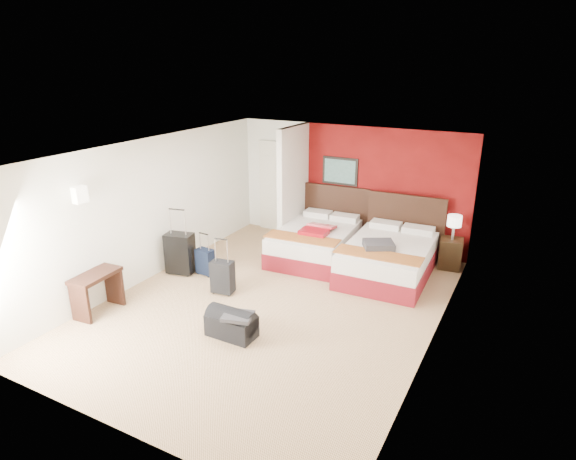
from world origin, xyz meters
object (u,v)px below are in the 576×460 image
Objects in this scene: bed_right at (388,260)px; table_lamp at (454,228)px; bed_left at (315,243)px; suitcase_charcoal at (223,278)px; suitcase_navy at (205,263)px; suitcase_black at (180,255)px; duffel_bag at (232,325)px; red_suitcase_open at (318,229)px; desk at (98,293)px; nightstand at (451,253)px.

table_lamp is (0.95, 0.91, 0.50)m from bed_right.
suitcase_charcoal is at bearing -112.00° from bed_left.
table_lamp is at bearing 37.06° from suitcase_navy.
suitcase_black is 2.47m from duffel_bag.
table_lamp reaches higher than suitcase_charcoal.
table_lamp is at bearing 16.94° from red_suitcase_open.
duffel_bag is at bearing 5.89° from desk.
nightstand is at bearing 33.58° from suitcase_charcoal.
bed_right is (1.53, -0.16, 0.01)m from bed_left.
bed_left is at bearing 171.99° from bed_right.
desk is at bearing -141.10° from suitcase_charcoal.
duffel_bag is (0.18, -3.21, -0.12)m from bed_left.
red_suitcase_open is 1.03× the size of duffel_bag.
red_suitcase_open is 1.57× the size of suitcase_navy.
nightstand is at bearing 41.86° from bed_right.
desk reaches higher than suitcase_navy.
bed_right is 4.97m from desk.
desk reaches higher than nightstand.
red_suitcase_open reaches higher than suitcase_charcoal.
duffel_bag is at bearing -58.48° from suitcase_charcoal.
bed_right is at bearing -136.14° from table_lamp.
desk is at bearing -138.05° from bed_right.
suitcase_black is at bearing 147.22° from duffel_bag.
red_suitcase_open reaches higher than nightstand.
suitcase_charcoal is at bearing 43.30° from desk.
red_suitcase_open is at bearing -160.42° from table_lamp.
desk is (-0.61, -1.92, 0.10)m from suitcase_navy.
suitcase_black is 1.77m from desk.
bed_left is 3.45× the size of nightstand.
bed_left is 2.27m from suitcase_charcoal.
nightstand is at bearing 39.65° from desk.
bed_right is 3.34m from duffel_bag.
nightstand is 1.24× the size of suitcase_navy.
nightstand is 4.61m from suitcase_navy.
suitcase_navy is (-1.53, -1.59, -0.41)m from red_suitcase_open.
table_lamp is 4.64m from suitcase_navy.
bed_right is 2.61× the size of desk.
bed_right is 4.48× the size of suitcase_navy.
desk is (-2.14, -3.51, -0.31)m from red_suitcase_open.
bed_right is at bearing 66.82° from duffel_bag.
nightstand is (0.95, 0.91, -0.02)m from bed_right.
red_suitcase_open is 1.26× the size of nightstand.
nightstand is at bearing 0.00° from table_lamp.
nightstand reaches higher than duffel_bag.
suitcase_charcoal is at bearing -27.99° from suitcase_navy.
red_suitcase_open is at bearing 175.54° from bed_right.
table_lamp reaches higher than bed_left.
bed_left is 2.63m from suitcase_black.
desk reaches higher than bed_left.
table_lamp is at bearing 39.65° from desk.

